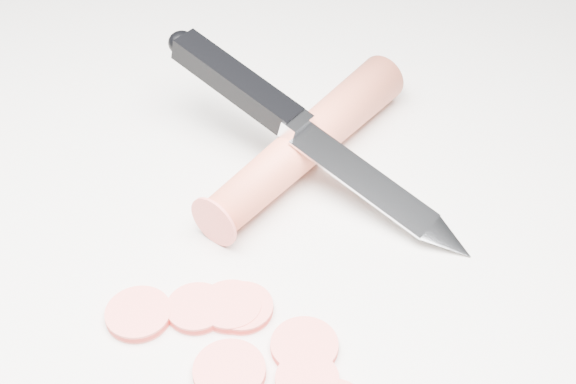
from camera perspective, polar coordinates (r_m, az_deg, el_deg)
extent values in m
plane|color=beige|center=(0.51, -4.10, -6.36)|extent=(2.40, 2.40, 0.00)
cylinder|color=#E15B3E|center=(0.58, 1.38, 3.58)|extent=(0.17, 0.17, 0.03)
cylinder|color=#F06156|center=(0.49, -4.10, -8.13)|extent=(0.04, 0.04, 0.01)
cylinder|color=#F06156|center=(0.49, -3.27, -8.22)|extent=(0.04, 0.04, 0.01)
cylinder|color=#F06156|center=(0.46, -4.19, -12.62)|extent=(0.04, 0.04, 0.01)
cylinder|color=#F06156|center=(0.49, -6.51, -8.23)|extent=(0.04, 0.04, 0.01)
cylinder|color=#F06156|center=(0.49, -10.58, -8.54)|extent=(0.04, 0.04, 0.01)
cylinder|color=#F06156|center=(0.47, 1.18, -10.89)|extent=(0.04, 0.04, 0.01)
cylinder|color=#F06156|center=(0.46, 1.37, -13.23)|extent=(0.04, 0.04, 0.01)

